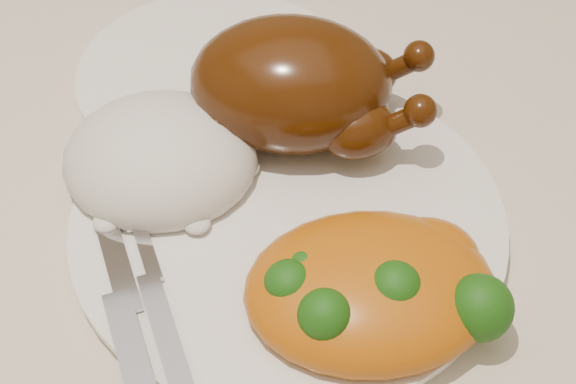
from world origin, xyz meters
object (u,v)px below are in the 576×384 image
object	(u,v)px
dinner_plate	(288,220)
dining_table	(84,214)
side_plate	(214,74)
roast_chicken	(297,85)

from	to	relation	value
dinner_plate	dining_table	bearing A→B (deg)	132.70
dining_table	dinner_plate	bearing A→B (deg)	-47.30
side_plate	dining_table	bearing A→B (deg)	-174.28
dining_table	roast_chicken	distance (m)	0.23
dinner_plate	side_plate	bearing A→B (deg)	94.53
dining_table	roast_chicken	world-z (taller)	roast_chicken
dinner_plate	side_plate	world-z (taller)	dinner_plate
dinner_plate	roast_chicken	size ratio (longest dim) A/B	1.51
side_plate	roast_chicken	distance (m)	0.10
dining_table	dinner_plate	world-z (taller)	dinner_plate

